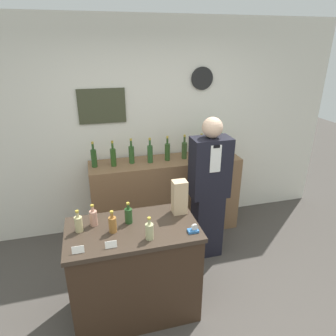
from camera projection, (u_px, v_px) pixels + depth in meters
name	position (u px, v px, depth m)	size (l,w,h in m)	color
back_wall	(146.00, 129.00, 3.87)	(5.20, 0.09, 2.70)	silver
back_shelf	(166.00, 196.00, 3.97)	(1.91, 0.47, 1.01)	brown
display_counter	(135.00, 271.00, 2.73)	(1.13, 0.63, 0.93)	#382619
shopkeeper	(209.00, 191.00, 3.39)	(0.43, 0.27, 1.68)	black
potted_plant	(217.00, 143.00, 3.89)	(0.25, 0.25, 0.32)	#4C3D2D
paper_bag	(179.00, 197.00, 2.73)	(0.13, 0.11, 0.32)	tan
tape_dispenser	(194.00, 230.00, 2.49)	(0.09, 0.06, 0.07)	#2D66A8
price_card_left	(78.00, 250.00, 2.24)	(0.09, 0.02, 0.06)	white
price_card_right	(111.00, 245.00, 2.30)	(0.09, 0.02, 0.06)	white
counter_bottle_0	(79.00, 224.00, 2.48)	(0.07, 0.07, 0.20)	tan
counter_bottle_1	(93.00, 217.00, 2.57)	(0.07, 0.07, 0.20)	tan
counter_bottle_2	(113.00, 224.00, 2.47)	(0.07, 0.07, 0.20)	#9D6830
counter_bottle_3	(129.00, 215.00, 2.60)	(0.07, 0.07, 0.20)	#254921
counter_bottle_4	(149.00, 231.00, 2.38)	(0.07, 0.07, 0.20)	tan
shelf_bottle_0	(94.00, 158.00, 3.53)	(0.07, 0.07, 0.31)	#264A1F
shelf_bottle_1	(113.00, 157.00, 3.56)	(0.07, 0.07, 0.31)	#2B4F1D
shelf_bottle_2	(131.00, 154.00, 3.65)	(0.07, 0.07, 0.31)	#2C5324
shelf_bottle_3	(150.00, 153.00, 3.67)	(0.07, 0.07, 0.31)	#2C5829
shelf_bottle_4	(167.00, 151.00, 3.74)	(0.07, 0.07, 0.31)	#2C4C20
shelf_bottle_5	(184.00, 150.00, 3.80)	(0.07, 0.07, 0.31)	#334E26
shelf_bottle_6	(201.00, 148.00, 3.85)	(0.07, 0.07, 0.31)	#27511E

